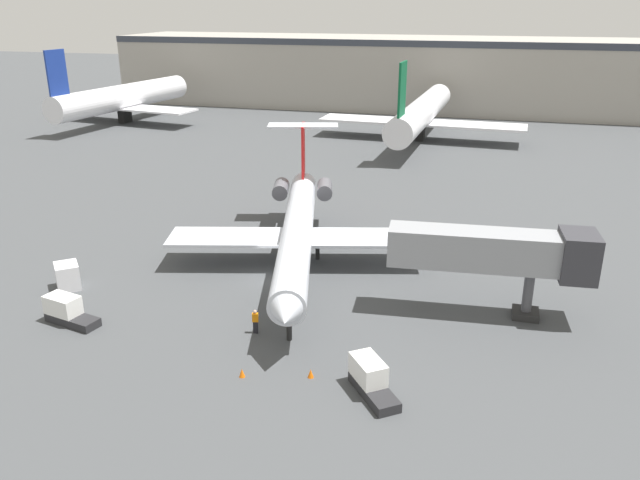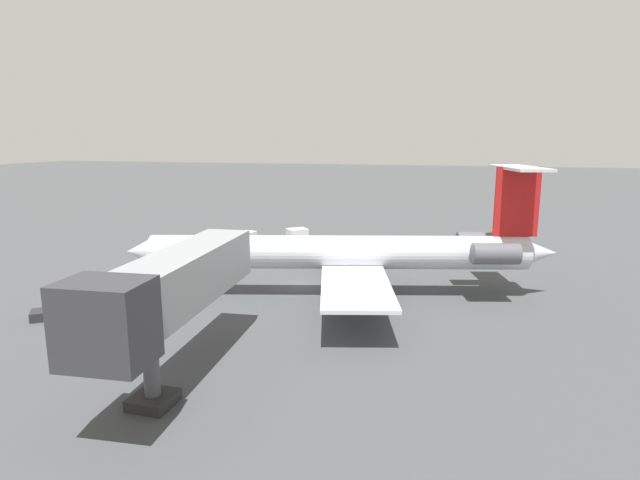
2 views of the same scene
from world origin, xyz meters
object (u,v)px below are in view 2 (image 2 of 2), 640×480
Objects in this scene: ground_crew_marshaller at (200,275)px; baggage_tug_trailing at (243,243)px; traffic_cone_mid at (135,281)px; regional_jet at (353,251)px; traffic_cone_near at (115,296)px; baggage_tug_lead at (72,304)px; jet_bridge at (168,289)px; cargo_container_uld at (297,238)px.

ground_crew_marshaller is 0.40× the size of baggage_tug_trailing.
regional_jet is at bearing 96.36° from traffic_cone_mid.
regional_jet is 17.73m from traffic_cone_near.
ground_crew_marshaller is at bearing 151.89° from baggage_tug_lead.
baggage_tug_lead and baggage_tug_trailing have the same top height.
traffic_cone_mid is (-3.93, -1.03, 0.00)m from traffic_cone_near.
regional_jet reaches higher than traffic_cone_mid.
baggage_tug_lead is 21.92m from baggage_tug_trailing.
jet_bridge is at bearing 46.75° from traffic_cone_near.
jet_bridge is 3.48× the size of baggage_tug_lead.
regional_jet is at bearing 109.65° from traffic_cone_near.
regional_jet reaches higher than ground_crew_marshaller.
ground_crew_marshaller is (-15.61, -7.05, -3.89)m from jet_bridge.
ground_crew_marshaller is (0.82, -12.27, -2.51)m from regional_jet.
ground_crew_marshaller is 3.07× the size of traffic_cone_mid.
regional_jet is 11.96× the size of cargo_container_uld.
jet_bridge is at bearing 7.57° from cargo_container_uld.
traffic_cone_near is (5.05, -4.17, -0.58)m from ground_crew_marshaller.
jet_bridge is 14.13m from baggage_tug_lead.
traffic_cone_mid is at bearing -139.77° from jet_bridge.
baggage_tug_trailing is (-12.21, -14.33, -2.53)m from regional_jet.
traffic_cone_near is (18.09, -2.11, -0.56)m from baggage_tug_trailing.
baggage_tug_trailing is at bearing 173.34° from traffic_cone_near.
cargo_container_uld is at bearing 125.56° from baggage_tug_trailing.
cargo_container_uld is 22.65m from traffic_cone_near.
baggage_tug_trailing reaches higher than traffic_cone_mid.
traffic_cone_near is at bearing -17.88° from cargo_container_uld.
regional_jet reaches higher than jet_bridge.
baggage_tug_lead reaches higher than traffic_cone_near.
cargo_container_uld is at bearing 163.56° from baggage_tug_lead.
regional_jet is 17.29m from jet_bridge.
jet_bridge reaches higher than ground_crew_marshaller.
cargo_container_uld reaches higher than traffic_cone_mid.
traffic_cone_mid is (-7.60, -0.54, -0.56)m from baggage_tug_lead.
regional_jet is 57.10× the size of traffic_cone_near.
jet_bridge is 25.52× the size of traffic_cone_near.
regional_jet is 18.58× the size of ground_crew_marshaller.
cargo_container_uld is (-16.50, 2.78, 0.13)m from ground_crew_marshaller.
traffic_cone_mid is (17.62, -7.98, -0.72)m from cargo_container_uld.
ground_crew_marshaller reaches higher than traffic_cone_near.
jet_bridge reaches higher than traffic_cone_mid.
traffic_cone_near and traffic_cone_mid have the same top height.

